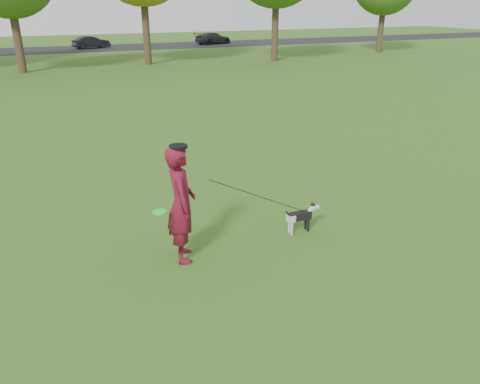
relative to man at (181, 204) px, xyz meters
name	(u,v)px	position (x,y,z in m)	size (l,w,h in m)	color
ground	(255,247)	(1.29, -0.14, -1.01)	(120.00, 120.00, 0.00)	#285116
road	(72,49)	(1.29, 39.86, -1.00)	(120.00, 7.00, 0.02)	black
man	(181,204)	(0.00, 0.00, 0.00)	(0.73, 0.48, 2.01)	maroon
dog	(302,215)	(2.37, 0.08, -0.66)	(0.75, 0.15, 0.57)	black
car_mid	(91,42)	(3.03, 39.86, -0.45)	(1.15, 3.29, 1.08)	black
car_right	(213,38)	(14.93, 39.86, -0.43)	(1.57, 3.86, 1.12)	black
man_held_items	(260,197)	(1.45, 0.01, -0.11)	(2.98, 0.37, 1.64)	#1EF221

